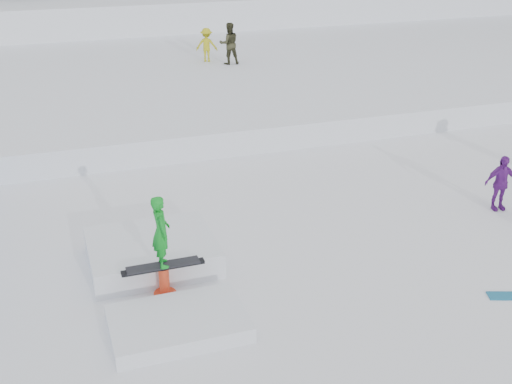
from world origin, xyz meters
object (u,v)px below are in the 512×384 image
object	(u,v)px
spectator_purple	(500,183)
walker_ygreen	(207,45)
jib_rail_feature	(159,267)
walker_olive	(229,43)

from	to	relation	value
spectator_purple	walker_ygreen	bearing A→B (deg)	110.54
walker_ygreen	jib_rail_feature	world-z (taller)	walker_ygreen
spectator_purple	jib_rail_feature	xyz separation A→B (m)	(-8.65, -0.61, -0.40)
walker_olive	walker_ygreen	world-z (taller)	walker_olive
jib_rail_feature	walker_olive	bearing A→B (deg)	68.18
walker_ygreen	jib_rail_feature	distance (m)	16.59
spectator_purple	jib_rail_feature	distance (m)	8.68
walker_olive	spectator_purple	xyz separation A→B (m)	(2.67, -14.33, -0.96)
walker_olive	walker_ygreen	bearing A→B (deg)	-42.28
walker_ygreen	spectator_purple	xyz separation A→B (m)	(3.44, -15.10, -0.81)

